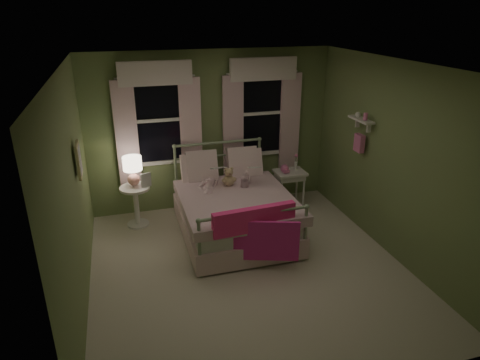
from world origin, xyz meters
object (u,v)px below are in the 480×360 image
object	(u,v)px
teddy_bear	(229,178)
nightstand_left	(136,201)
child_left	(208,165)
table_lamp	(133,168)
bed	(234,210)
child_right	(244,166)
nightstand_right	(290,177)

from	to	relation	value
teddy_bear	nightstand_left	bearing A→B (deg)	164.07
child_left	table_lamp	world-z (taller)	child_left
bed	child_left	size ratio (longest dim) A/B	2.47
bed	child_right	size ratio (longest dim) A/B	3.13
nightstand_right	child_left	bearing A→B (deg)	-172.29
nightstand_left	nightstand_right	size ratio (longest dim) A/B	1.02
child_left	nightstand_left	xyz separation A→B (m)	(-1.10, 0.24, -0.56)
child_right	teddy_bear	bearing A→B (deg)	46.73
bed	nightstand_left	bearing A→B (deg)	154.56
nightstand_right	child_right	bearing A→B (deg)	-167.43
child_left	teddy_bear	size ratio (longest dim) A/B	2.69
nightstand_right	nightstand_left	bearing A→B (deg)	179.03
child_right	nightstand_right	xyz separation A→B (m)	(0.87, 0.19, -0.35)
teddy_bear	table_lamp	distance (m)	1.45
child_right	nightstand_left	world-z (taller)	child_right
bed	teddy_bear	xyz separation A→B (m)	(0.00, 0.26, 0.41)
child_right	bed	bearing A→B (deg)	73.63
bed	child_right	world-z (taller)	child_right
bed	teddy_bear	world-z (taller)	bed
teddy_bear	nightstand_left	world-z (taller)	teddy_bear
bed	table_lamp	size ratio (longest dim) A/B	4.44
child_left	teddy_bear	xyz separation A→B (m)	(0.28, -0.16, -0.19)
bed	teddy_bear	size ratio (longest dim) A/B	6.64
table_lamp	nightstand_right	bearing A→B (deg)	-0.97
bed	table_lamp	world-z (taller)	bed
teddy_bear	table_lamp	size ratio (longest dim) A/B	0.67
child_left	child_right	distance (m)	0.57
bed	nightstand_left	size ratio (longest dim) A/B	3.13
nightstand_left	nightstand_right	world-z (taller)	same
bed	table_lamp	bearing A→B (deg)	154.56
child_right	table_lamp	size ratio (longest dim) A/B	1.42
child_right	teddy_bear	world-z (taller)	child_right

